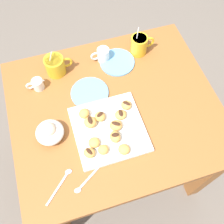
{
  "coord_description": "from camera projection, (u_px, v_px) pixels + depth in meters",
  "views": [
    {
      "loc": [
        -0.19,
        -0.57,
        1.77
      ],
      "look_at": [
        -0.02,
        -0.03,
        0.73
      ],
      "focal_mm": 42.51,
      "sensor_mm": 36.0,
      "label": 1
    }
  ],
  "objects": [
    {
      "name": "beignet_4",
      "position": [
        116.0,
        125.0,
        1.13
      ],
      "size": [
        0.06,
        0.06,
        0.03
      ],
      "primitive_type": "ellipsoid",
      "rotation": [
        0.0,
        0.0,
        3.01
      ],
      "color": "#D19347",
      "rests_on": "pastry_plate_square"
    },
    {
      "name": "ground_plane",
      "position": [
        114.0,
        158.0,
        1.84
      ],
      "size": [
        8.0,
        8.0,
        0.0
      ],
      "primitive_type": "plane",
      "color": "#665B51"
    },
    {
      "name": "chocolate_sauce_pitcher",
      "position": [
        37.0,
        84.0,
        1.23
      ],
      "size": [
        0.09,
        0.05,
        0.06
      ],
      "color": "silver",
      "rests_on": "dining_table"
    },
    {
      "name": "chocolate_drizzle_1",
      "position": [
        100.0,
        114.0,
        1.13
      ],
      "size": [
        0.04,
        0.03,
        0.0
      ],
      "primitive_type": "ellipsoid",
      "rotation": [
        0.0,
        0.0,
        3.63
      ],
      "color": "#381E11",
      "rests_on": "beignet_1"
    },
    {
      "name": "chocolate_drizzle_8",
      "position": [
        121.0,
        113.0,
        1.14
      ],
      "size": [
        0.02,
        0.04,
        0.0
      ],
      "primitive_type": "ellipsoid",
      "rotation": [
        0.0,
        0.0,
        1.46
      ],
      "color": "#381E11",
      "rests_on": "beignet_8"
    },
    {
      "name": "dining_table",
      "position": [
        115.0,
        120.0,
        1.33
      ],
      "size": [
        0.95,
        0.82,
        0.71
      ],
      "color": "#935628",
      "rests_on": "ground_plane"
    },
    {
      "name": "loose_spoon_by_plate",
      "position": [
        86.0,
        181.0,
        1.04
      ],
      "size": [
        0.14,
        0.09,
        0.01
      ],
      "color": "silver",
      "rests_on": "dining_table"
    },
    {
      "name": "coffee_mug_mustard_right",
      "position": [
        139.0,
        45.0,
        1.32
      ],
      "size": [
        0.12,
        0.08,
        0.15
      ],
      "color": "gold",
      "rests_on": "dining_table"
    },
    {
      "name": "chocolate_drizzle_3",
      "position": [
        89.0,
        151.0,
        1.06
      ],
      "size": [
        0.03,
        0.04,
        0.0
      ],
      "primitive_type": "ellipsoid",
      "rotation": [
        0.0,
        0.0,
        5.13
      ],
      "color": "#381E11",
      "rests_on": "beignet_3"
    },
    {
      "name": "cream_pitcher_white",
      "position": [
        103.0,
        54.0,
        1.31
      ],
      "size": [
        0.1,
        0.06,
        0.07
      ],
      "color": "silver",
      "rests_on": "dining_table"
    },
    {
      "name": "beignet_6",
      "position": [
        84.0,
        113.0,
        1.16
      ],
      "size": [
        0.07,
        0.07,
        0.04
      ],
      "primitive_type": "ellipsoid",
      "rotation": [
        0.0,
        0.0,
        0.6
      ],
      "color": "#D19347",
      "rests_on": "pastry_plate_square"
    },
    {
      "name": "chocolate_drizzle_7",
      "position": [
        90.0,
        120.0,
        1.12
      ],
      "size": [
        0.02,
        0.04,
        0.0
      ],
      "primitive_type": "ellipsoid",
      "rotation": [
        0.0,
        0.0,
        1.56
      ],
      "color": "#381E11",
      "rests_on": "beignet_7"
    },
    {
      "name": "chocolate_drizzle_4",
      "position": [
        116.0,
        124.0,
        1.12
      ],
      "size": [
        0.04,
        0.04,
        0.0
      ],
      "primitive_type": "ellipsoid",
      "rotation": [
        0.0,
        0.0,
        2.57
      ],
      "color": "#381E11",
      "rests_on": "beignet_4"
    },
    {
      "name": "beignet_2",
      "position": [
        126.0,
        105.0,
        1.18
      ],
      "size": [
        0.06,
        0.06,
        0.03
      ],
      "primitive_type": "ellipsoid",
      "rotation": [
        0.0,
        0.0,
        5.94
      ],
      "color": "#D19347",
      "rests_on": "pastry_plate_square"
    },
    {
      "name": "saucer_sky_right",
      "position": [
        117.0,
        62.0,
        1.33
      ],
      "size": [
        0.17,
        0.17,
        0.01
      ],
      "primitive_type": "cylinder",
      "color": "#66A8DB",
      "rests_on": "dining_table"
    },
    {
      "name": "beignet_9",
      "position": [
        124.0,
        149.0,
        1.08
      ],
      "size": [
        0.06,
        0.06,
        0.03
      ],
      "primitive_type": "ellipsoid",
      "rotation": [
        0.0,
        0.0,
        1.19
      ],
      "color": "#D19347",
      "rests_on": "pastry_plate_square"
    },
    {
      "name": "saucer_sky_left",
      "position": [
        90.0,
        93.0,
        1.24
      ],
      "size": [
        0.18,
        0.18,
        0.01
      ],
      "primitive_type": "cylinder",
      "color": "#66A8DB",
      "rests_on": "dining_table"
    },
    {
      "name": "beignet_8",
      "position": [
        121.0,
        115.0,
        1.16
      ],
      "size": [
        0.05,
        0.05,
        0.03
      ],
      "primitive_type": "ellipsoid",
      "rotation": [
        0.0,
        0.0,
        1.54
      ],
      "color": "#D19347",
      "rests_on": "pastry_plate_square"
    },
    {
      "name": "chocolate_drizzle_0",
      "position": [
        115.0,
        135.0,
        1.09
      ],
      "size": [
        0.03,
        0.02,
        0.0
      ],
      "primitive_type": "ellipsoid",
      "rotation": [
        0.0,
        0.0,
        6.14
      ],
      "color": "#381E11",
      "rests_on": "beignet_0"
    },
    {
      "name": "beignet_7",
      "position": [
        90.0,
        122.0,
        1.13
      ],
      "size": [
        0.07,
        0.07,
        0.04
      ],
      "primitive_type": "ellipsoid",
      "rotation": [
        0.0,
        0.0,
        1.17
      ],
      "color": "#D19347",
      "rests_on": "pastry_plate_square"
    },
    {
      "name": "pastry_plate_square",
      "position": [
        109.0,
        129.0,
        1.15
      ],
      "size": [
        0.3,
        0.3,
        0.02
      ],
      "primitive_type": "cube",
      "color": "silver",
      "rests_on": "dining_table"
    },
    {
      "name": "chocolate_drizzle_2",
      "position": [
        126.0,
        103.0,
        1.17
      ],
      "size": [
        0.04,
        0.03,
        0.0
      ],
      "primitive_type": "ellipsoid",
      "rotation": [
        0.0,
        0.0,
        5.53
      ],
      "color": "#381E11",
      "rests_on": "beignet_2"
    },
    {
      "name": "beignet_10",
      "position": [
        103.0,
        150.0,
        1.08
      ],
      "size": [
        0.06,
        0.06,
        0.03
      ],
      "primitive_type": "ellipsoid",
      "rotation": [
        0.0,
        0.0,
        2.07
      ],
      "color": "#D19347",
      "rests_on": "pastry_plate_square"
    },
    {
      "name": "loose_spoon_near_saucer",
      "position": [
        62.0,
        182.0,
        1.04
      ],
      "size": [
        0.13,
        0.12,
        0.01
      ],
      "color": "silver",
      "rests_on": "dining_table"
    },
    {
      "name": "beignet_3",
      "position": [
        89.0,
        153.0,
        1.07
      ],
      "size": [
        0.06,
        0.06,
        0.03
      ],
      "primitive_type": "ellipsoid",
      "rotation": [
        0.0,
        0.0,
        5.58
      ],
      "color": "#D19347",
      "rests_on": "pastry_plate_square"
    },
    {
      "name": "beignet_1",
      "position": [
        100.0,
        116.0,
        1.15
      ],
      "size": [
        0.07,
        0.07,
        0.03
      ],
      "primitive_type": "ellipsoid",
      "rotation": [
        0.0,
        0.0,
        3.82
      ],
      "color": "#D19347",
      "rests_on": "pastry_plate_square"
    },
    {
      "name": "ice_cream_bowl",
      "position": [
        50.0,
        132.0,
        1.11
      ],
      "size": [
        0.12,
        0.12,
        0.09
      ],
      "color": "silver",
      "rests_on": "dining_table"
    },
    {
      "name": "beignet_0",
      "position": [
        115.0,
        137.0,
        1.1
      ],
      "size": [
        0.05,
        0.06,
        0.04
      ],
      "primitive_type": "ellipsoid",
      "rotation": [
        0.0,
        0.0,
        6.21
      ],
      "color": "#D19347",
      "rests_on": "pastry_plate_square"
    },
    {
      "name": "beignet_5",
      "position": [
        94.0,
        142.0,
        1.09
      ],
      "size": [
        0.05,
        0.05,
        0.03
      ],
      "primitive_type": "ellipsoid",
      "rotation": [
        0.0,
        0.0,
        1.61
      ],
      "color": "#D19347",
      "rests_on": "pastry_plate_square"
    },
    {
      "name": "coffee_mug_mustard_left",
      "position": [
        55.0,
        65.0,
        1.26
      ],
      "size": [
        0.13,
        0.09,
        0.14
      ],
      "color": "gold",
      "rests_on": "dining_table"
    }
  ]
}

